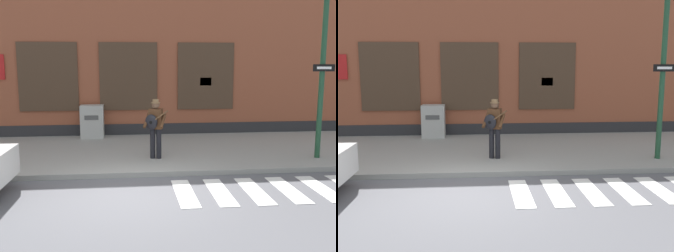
{
  "view_description": "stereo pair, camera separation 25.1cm",
  "coord_description": "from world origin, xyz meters",
  "views": [
    {
      "loc": [
        -0.07,
        -8.33,
        2.94
      ],
      "look_at": [
        0.97,
        1.61,
        1.27
      ],
      "focal_mm": 42.0,
      "sensor_mm": 36.0,
      "label": 1
    },
    {
      "loc": [
        0.18,
        -8.35,
        2.94
      ],
      "look_at": [
        0.97,
        1.61,
        1.27
      ],
      "focal_mm": 42.0,
      "sensor_mm": 36.0,
      "label": 2
    }
  ],
  "objects": [
    {
      "name": "building_backdrop",
      "position": [
        -0.0,
        8.53,
        3.44
      ],
      "size": [
        28.0,
        4.06,
        6.88
      ],
      "color": "brown",
      "rests_on": "ground"
    },
    {
      "name": "busker",
      "position": [
        0.71,
        2.72,
        1.11
      ],
      "size": [
        0.72,
        0.67,
        1.71
      ],
      "color": "black",
      "rests_on": "sidewalk"
    },
    {
      "name": "ground_plane",
      "position": [
        0.0,
        0.0,
        0.0
      ],
      "size": [
        160.0,
        160.0,
        0.0
      ],
      "primitive_type": "plane",
      "color": "#56565B"
    },
    {
      "name": "utility_box",
      "position": [
        -1.35,
        6.09,
        0.74
      ],
      "size": [
        0.83,
        0.59,
        1.2
      ],
      "color": "#ADADA8",
      "rests_on": "sidewalk"
    },
    {
      "name": "sidewalk",
      "position": [
        0.0,
        3.93,
        0.07
      ],
      "size": [
        28.0,
        5.23,
        0.14
      ],
      "color": "gray",
      "rests_on": "ground"
    },
    {
      "name": "crosswalk",
      "position": [
        3.57,
        0.01,
        0.01
      ],
      "size": [
        5.2,
        1.9,
        0.01
      ],
      "color": "silver",
      "rests_on": "ground"
    }
  ]
}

